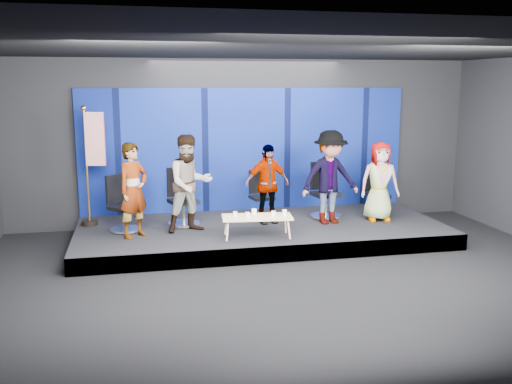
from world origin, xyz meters
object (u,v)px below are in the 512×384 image
coffee_table (257,218)px  mug_e (285,213)px  chair_b (182,207)px  mug_b (248,215)px  panelist_c (267,184)px  panelist_e (380,181)px  chair_c (261,202)px  flag_stand (92,163)px  chair_a (123,213)px  panelist_d (330,177)px  mug_a (235,214)px  mug_c (254,212)px  chair_e (377,200)px  panelist_a (133,190)px  mug_d (273,214)px  chair_d (325,199)px  panelist_b (190,184)px

coffee_table → mug_e: mug_e is taller
chair_b → mug_b: size_ratio=11.81×
panelist_c → panelist_e: (2.23, -0.27, 0.01)m
chair_c → flag_stand: 3.40m
chair_a → panelist_d: size_ratio=0.57×
mug_a → mug_c: mug_c is taller
chair_c → chair_e: 2.43m
panelist_a → chair_c: bearing=-20.3°
panelist_e → mug_d: panelist_e is taller
mug_b → coffee_table: bearing=21.6°
mug_a → chair_e: bearing=19.5°
mug_e → chair_b: bearing=145.3°
mug_c → mug_d: 0.36m
panelist_d → mug_c: (-1.62, -0.58, -0.48)m
mug_e → mug_a: bearing=173.8°
chair_b → mug_e: chair_b is taller
chair_c → mug_e: 1.54m
chair_d → mug_e: size_ratio=11.30×
chair_d → chair_e: bearing=-8.1°
panelist_b → chair_e: 4.01m
chair_c → mug_b: size_ratio=10.21×
panelist_b → coffee_table: (1.12, -0.65, -0.55)m
mug_e → flag_stand: (-3.36, 1.51, 0.79)m
panelist_a → chair_d: size_ratio=1.51×
chair_e → mug_a: 3.40m
chair_a → mug_e: (2.83, -0.97, 0.09)m
chair_b → flag_stand: size_ratio=0.48×
chair_a → panelist_b: size_ratio=0.58×
chair_a → panelist_a: size_ratio=0.62×
coffee_table → panelist_d: bearing=23.7°
chair_b → chair_d: chair_d is taller
chair_e → mug_e: (-2.32, -1.23, 0.11)m
panelist_c → chair_d: panelist_c is taller
mug_e → panelist_a: bearing=169.0°
flag_stand → panelist_c: bearing=4.3°
panelist_b → mug_b: (0.93, -0.72, -0.47)m
panelist_a → panelist_c: (2.54, 0.52, -0.07)m
mug_e → chair_d: bearing=46.5°
chair_a → chair_e: (5.15, 0.26, -0.02)m
mug_a → panelist_e: bearing=12.4°
chair_b → panelist_c: size_ratio=0.71×
chair_e → mug_e: chair_e is taller
chair_d → mug_a: chair_d is taller
chair_a → mug_c: size_ratio=9.84×
mug_a → mug_d: 0.67m
mug_b → mug_d: size_ratio=0.97×
chair_b → panelist_d: size_ratio=0.61×
panelist_e → mug_b: panelist_e is taller
chair_c → mug_b: 1.67m
mug_b → flag_stand: bearing=150.1°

